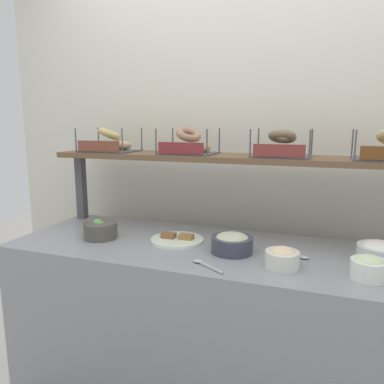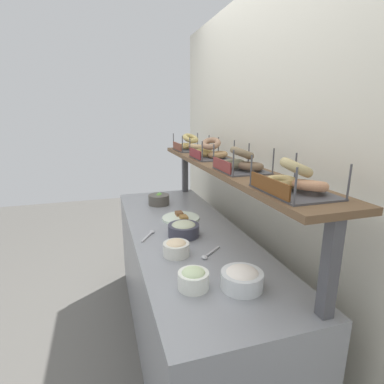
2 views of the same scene
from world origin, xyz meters
The scene contains 15 objects.
back_wall centered at (0.00, 0.55, 1.20)m, with size 3.28×0.06×2.40m, color silver.
deli_counter centered at (0.00, 0.00, 0.42)m, with size 2.08×0.70×0.85m, color gray.
shelf_riser_left centered at (-0.98, 0.27, 1.05)m, with size 0.05×0.05×0.40m, color #4C4C51.
upper_shelf centered at (0.00, 0.27, 1.26)m, with size 2.04×0.32×0.03m, color brown.
bowl_potato_salad centered at (0.32, -0.15, 0.89)m, with size 0.14×0.14×0.09m.
bowl_cream_cheese centered at (0.71, 0.05, 0.90)m, with size 0.19×0.19×0.10m.
bowl_tuna_salad centered at (0.08, -0.04, 0.90)m, with size 0.20×0.20×0.09m.
bowl_veggie_mix centered at (-0.63, -0.06, 0.89)m, with size 0.18×0.18×0.10m.
bowl_scallion_spread centered at (0.65, -0.15, 0.90)m, with size 0.14×0.14×0.10m.
serving_plate_white centered at (-0.22, 0.03, 0.86)m, with size 0.27×0.27×0.04m.
serving_spoon_near_plate centered at (0.38, 0.02, 0.86)m, with size 0.13×0.14×0.01m.
serving_spoon_by_edge centered at (0.01, -0.24, 0.86)m, with size 0.16×0.11×0.01m.
bagel_basket_plain centered at (-0.75, 0.25, 1.33)m, with size 0.32×0.25×0.15m.
bagel_basket_everything centered at (-0.25, 0.26, 1.33)m, with size 0.30×0.26×0.15m.
bagel_basket_poppy centered at (0.26, 0.25, 1.33)m, with size 0.29×0.26×0.15m.
Camera 1 is at (0.47, -1.67, 1.45)m, focal length 34.79 mm.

